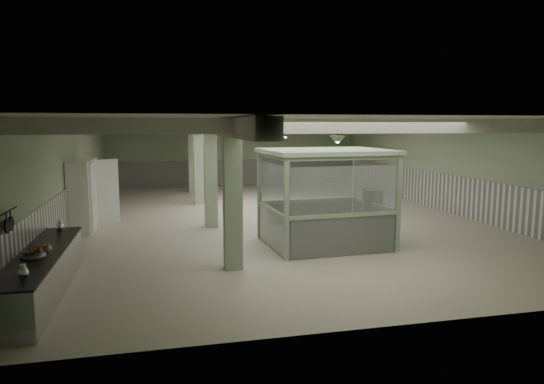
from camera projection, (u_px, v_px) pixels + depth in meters
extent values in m
plane|color=beige|center=(276.00, 218.00, 18.07)|extent=(20.00, 20.00, 0.00)
cube|color=white|center=(276.00, 121.00, 17.58)|extent=(14.00, 20.00, 0.02)
cube|color=#A3B792|center=(234.00, 154.00, 27.47)|extent=(14.00, 0.02, 3.60)
cube|color=#A3B792|center=(414.00, 223.00, 8.18)|extent=(14.00, 0.02, 3.60)
cube|color=#A3B792|center=(73.00, 174.00, 16.25)|extent=(0.02, 20.00, 3.60)
cube|color=#A3B792|center=(445.00, 166.00, 19.41)|extent=(0.02, 20.00, 3.60)
cube|color=white|center=(76.00, 205.00, 16.40)|extent=(0.05, 19.90, 1.50)
cube|color=white|center=(443.00, 192.00, 19.54)|extent=(0.05, 19.90, 1.50)
cube|color=white|center=(235.00, 173.00, 27.59)|extent=(13.90, 0.05, 1.50)
cube|color=beige|center=(207.00, 127.00, 17.05)|extent=(0.45, 19.90, 0.40)
cube|color=beige|center=(358.00, 126.00, 10.37)|extent=(13.90, 0.35, 0.32)
cube|color=beige|center=(320.00, 126.00, 12.78)|extent=(13.90, 0.35, 0.32)
cube|color=beige|center=(294.00, 126.00, 15.20)|extent=(13.90, 0.35, 0.32)
cube|color=beige|center=(276.00, 126.00, 17.61)|extent=(13.90, 0.35, 0.32)
cube|color=beige|center=(261.00, 126.00, 20.02)|extent=(13.90, 0.35, 0.32)
cube|color=beige|center=(250.00, 126.00, 22.43)|extent=(13.90, 0.35, 0.32)
cube|color=beige|center=(241.00, 126.00, 24.84)|extent=(13.90, 0.35, 0.32)
cube|color=#AAC39D|center=(233.00, 195.00, 11.48)|extent=(0.42, 0.42, 3.60)
cube|color=#AAC39D|center=(210.00, 174.00, 16.30)|extent=(0.42, 0.42, 3.60)
cube|color=#AAC39D|center=(199.00, 163.00, 21.12)|extent=(0.42, 0.42, 3.60)
cube|color=#AAC39D|center=(192.00, 157.00, 24.98)|extent=(0.42, 0.42, 3.60)
cylinder|color=black|center=(7.00, 212.00, 8.93)|extent=(0.02, 1.20, 0.02)
cone|color=#314232|center=(338.00, 140.00, 12.95)|extent=(0.44, 0.44, 0.22)
cone|color=#314232|center=(285.00, 136.00, 18.25)|extent=(0.44, 0.44, 0.22)
cone|color=#314232|center=(259.00, 133.00, 23.08)|extent=(0.44, 0.44, 0.22)
cube|color=#B8B8BD|center=(43.00, 275.00, 9.79)|extent=(0.81, 4.83, 0.88)
cube|color=black|center=(41.00, 253.00, 9.73)|extent=(0.85, 4.87, 0.04)
cylinder|color=#B2B2B7|center=(46.00, 249.00, 9.87)|extent=(0.22, 0.22, 0.08)
cylinder|color=black|center=(7.00, 226.00, 8.72)|extent=(0.04, 0.27, 0.27)
cylinder|color=black|center=(11.00, 224.00, 8.96)|extent=(0.04, 0.27, 0.27)
cube|color=white|center=(84.00, 193.00, 16.12)|extent=(0.66, 2.63, 2.41)
cube|color=white|center=(93.00, 195.00, 15.62)|extent=(0.06, 0.99, 2.31)
cube|color=white|center=(101.00, 190.00, 16.91)|extent=(0.87, 0.56, 2.31)
cube|color=silver|center=(94.00, 195.00, 15.63)|extent=(0.02, 0.05, 0.30)
cube|color=silver|center=(99.00, 190.00, 16.79)|extent=(0.02, 0.05, 0.30)
cube|color=#99B38F|center=(286.00, 210.00, 12.18)|extent=(0.13, 0.13, 2.64)
cube|color=#99B38F|center=(260.00, 195.00, 14.69)|extent=(0.13, 0.13, 2.64)
cube|color=#99B38F|center=(398.00, 204.00, 13.06)|extent=(0.13, 0.13, 2.64)
cube|color=#99B38F|center=(355.00, 191.00, 15.58)|extent=(0.13, 0.13, 2.64)
cube|color=#99B38F|center=(326.00, 151.00, 13.69)|extent=(3.58, 3.08, 0.12)
cube|color=silver|center=(344.00, 236.00, 12.73)|extent=(2.97, 0.22, 1.05)
cube|color=silver|center=(345.00, 190.00, 12.56)|extent=(2.97, 0.22, 1.22)
cube|color=silver|center=(308.00, 218.00, 15.24)|extent=(2.97, 0.22, 1.05)
cube|color=silver|center=(309.00, 179.00, 15.07)|extent=(2.97, 0.22, 1.22)
cube|color=silver|center=(272.00, 229.00, 13.54)|extent=(0.20, 2.44, 1.05)
cube|color=silver|center=(272.00, 186.00, 13.38)|extent=(0.20, 2.44, 1.22)
cube|color=silver|center=(374.00, 223.00, 14.43)|extent=(0.20, 2.44, 1.05)
cube|color=silver|center=(375.00, 182.00, 14.26)|extent=(0.20, 2.44, 1.22)
cube|color=#4E5244|center=(372.00, 213.00, 14.90)|extent=(0.60, 0.77, 1.49)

